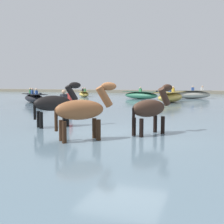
# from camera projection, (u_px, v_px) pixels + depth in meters

# --- Properties ---
(ground_plane) EXTENTS (120.00, 120.00, 0.00)m
(ground_plane) POSITION_uv_depth(u_px,v_px,m) (124.00, 146.00, 8.82)
(ground_plane) COLOR gray
(water_surface) EXTENTS (90.00, 90.00, 0.36)m
(water_surface) POSITION_uv_depth(u_px,v_px,m) (171.00, 111.00, 18.16)
(water_surface) COLOR slate
(water_surface) RESTS_ON ground
(horse_lead_dark_bay) EXTENTS (1.19, 1.65, 1.91)m
(horse_lead_dark_bay) POSITION_uv_depth(u_px,v_px,m) (151.00, 110.00, 8.76)
(horse_lead_dark_bay) COLOR #382319
(horse_lead_dark_bay) RESTS_ON ground
(horse_trailing_black) EXTENTS (1.42, 1.60, 1.98)m
(horse_trailing_black) POSITION_uv_depth(u_px,v_px,m) (55.00, 104.00, 10.31)
(horse_trailing_black) COLOR black
(horse_trailing_black) RESTS_ON ground
(horse_flank_chestnut) EXTENTS (1.54, 1.47, 1.97)m
(horse_flank_chestnut) POSITION_uv_depth(u_px,v_px,m) (82.00, 111.00, 7.84)
(horse_flank_chestnut) COLOR brown
(horse_flank_chestnut) RESTS_ON ground
(boat_far_inshore) EXTENTS (2.32, 4.13, 1.32)m
(boat_far_inshore) POSITION_uv_depth(u_px,v_px,m) (171.00, 97.00, 23.58)
(boat_far_inshore) COLOR gold
(boat_far_inshore) RESTS_ON water_surface
(boat_near_port) EXTENTS (4.02, 2.50, 1.22)m
(boat_near_port) POSITION_uv_depth(u_px,v_px,m) (141.00, 95.00, 28.35)
(boat_near_port) COLOR #337556
(boat_near_port) RESTS_ON water_surface
(boat_near_starboard) EXTENTS (4.04, 2.60, 1.31)m
(boat_near_starboard) POSITION_uv_depth(u_px,v_px,m) (192.00, 94.00, 29.18)
(boat_near_starboard) COLOR #B2AD9E
(boat_near_starboard) RESTS_ON water_surface
(boat_far_offshore) EXTENTS (2.57, 3.18, 1.09)m
(boat_far_offshore) POSITION_uv_depth(u_px,v_px,m) (84.00, 94.00, 32.78)
(boat_far_offshore) COLOR gold
(boat_far_offshore) RESTS_ON water_surface
(boat_mid_outer) EXTENTS (3.73, 3.42, 1.18)m
(boat_mid_outer) POSITION_uv_depth(u_px,v_px,m) (34.00, 98.00, 23.26)
(boat_mid_outer) COLOR black
(boat_mid_outer) RESTS_ON water_surface
(person_onlooker_left) EXTENTS (0.25, 0.35, 1.63)m
(person_onlooker_left) POSITION_uv_depth(u_px,v_px,m) (64.00, 106.00, 13.63)
(person_onlooker_left) COLOR #383842
(person_onlooker_left) RESTS_ON ground
(person_spectator_far) EXTENTS (0.23, 0.34, 1.63)m
(person_spectator_far) POSITION_uv_depth(u_px,v_px,m) (70.00, 104.00, 14.82)
(person_spectator_far) COLOR #383842
(person_spectator_far) RESTS_ON ground
(far_shoreline) EXTENTS (80.00, 2.40, 0.83)m
(far_shoreline) POSITION_uv_depth(u_px,v_px,m) (196.00, 93.00, 42.26)
(far_shoreline) COLOR gray
(far_shoreline) RESTS_ON ground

